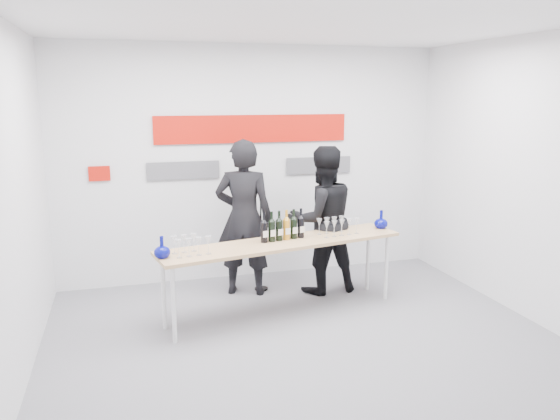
{
  "coord_description": "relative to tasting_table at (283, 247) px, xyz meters",
  "views": [
    {
      "loc": [
        -1.63,
        -4.86,
        2.39
      ],
      "look_at": [
        -0.01,
        0.7,
        1.15
      ],
      "focal_mm": 35.0,
      "sensor_mm": 36.0,
      "label": 1
    }
  ],
  "objects": [
    {
      "name": "tasting_table",
      "position": [
        0.0,
        0.0,
        0.0
      ],
      "size": [
        2.8,
        1.05,
        0.82
      ],
      "rotation": [
        0.0,
        0.0,
        0.19
      ],
      "color": "tan",
      "rests_on": "ground"
    },
    {
      "name": "signage",
      "position": [
        -0.05,
        1.37,
        1.05
      ],
      "size": [
        3.38,
        0.02,
        0.79
      ],
      "color": "#BE1308",
      "rests_on": "back_wall"
    },
    {
      "name": "glasses_left",
      "position": [
        -1.02,
        -0.21,
        0.15
      ],
      "size": [
        0.39,
        0.26,
        0.18
      ],
      "color": "silver",
      "rests_on": "tasting_table"
    },
    {
      "name": "decanter_left",
      "position": [
        -1.3,
        -0.24,
        0.17
      ],
      "size": [
        0.16,
        0.16,
        0.21
      ],
      "primitive_type": null,
      "color": "#060A79",
      "rests_on": "tasting_table"
    },
    {
      "name": "ground",
      "position": [
        0.01,
        -0.6,
        -0.76
      ],
      "size": [
        5.0,
        5.0,
        0.0
      ],
      "primitive_type": "plane",
      "color": "slate",
      "rests_on": "ground"
    },
    {
      "name": "wine_bottles",
      "position": [
        0.02,
        0.06,
        0.23
      ],
      "size": [
        0.53,
        0.17,
        0.33
      ],
      "rotation": [
        0.0,
        0.0,
        0.19
      ],
      "color": "black",
      "rests_on": "tasting_table"
    },
    {
      "name": "presenter_right",
      "position": [
        0.66,
        0.55,
        0.13
      ],
      "size": [
        0.91,
        0.74,
        1.79
      ],
      "primitive_type": "imported",
      "rotation": [
        0.0,
        0.0,
        3.21
      ],
      "color": "black",
      "rests_on": "ground"
    },
    {
      "name": "presenter_left",
      "position": [
        -0.26,
        0.74,
        0.18
      ],
      "size": [
        0.8,
        0.66,
        1.88
      ],
      "primitive_type": "imported",
      "rotation": [
        0.0,
        0.0,
        2.79
      ],
      "color": "black",
      "rests_on": "ground"
    },
    {
      "name": "back_wall",
      "position": [
        0.01,
        1.4,
        0.74
      ],
      "size": [
        5.0,
        0.04,
        3.0
      ],
      "primitive_type": "cube",
      "color": "silver",
      "rests_on": "ground"
    },
    {
      "name": "mic_stand",
      "position": [
        -0.04,
        0.79,
        -0.33
      ],
      "size": [
        0.17,
        0.17,
        1.42
      ],
      "rotation": [
        0.0,
        0.0,
        -0.15
      ],
      "color": "black",
      "rests_on": "ground"
    },
    {
      "name": "glasses_right",
      "position": [
        0.68,
        0.12,
        0.15
      ],
      "size": [
        0.49,
        0.28,
        0.18
      ],
      "color": "silver",
      "rests_on": "tasting_table"
    },
    {
      "name": "decanter_right",
      "position": [
        1.29,
        0.25,
        0.17
      ],
      "size": [
        0.16,
        0.16,
        0.21
      ],
      "primitive_type": null,
      "color": "#060A79",
      "rests_on": "tasting_table"
    }
  ]
}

